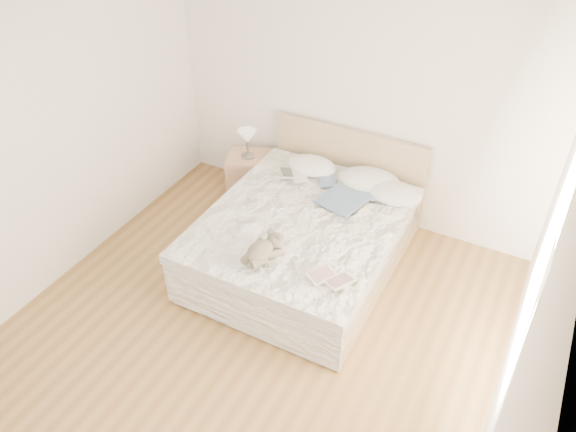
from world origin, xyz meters
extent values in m
cube|color=brown|center=(0.00, 0.00, 0.00)|extent=(4.00, 4.50, 0.00)
cube|color=white|center=(0.00, 0.00, 2.70)|extent=(4.00, 4.50, 0.00)
cube|color=white|center=(0.00, 2.25, 1.35)|extent=(4.00, 0.02, 2.70)
cube|color=white|center=(-2.00, 0.00, 1.35)|extent=(0.02, 4.50, 2.70)
cube|color=white|center=(2.00, 0.00, 1.35)|extent=(0.02, 4.50, 2.70)
cube|color=white|center=(1.99, 0.30, 1.45)|extent=(0.02, 1.30, 1.10)
cube|color=tan|center=(0.00, 1.15, 0.10)|extent=(1.68, 2.08, 0.20)
cube|color=white|center=(0.00, 1.15, 0.35)|extent=(1.60, 2.00, 0.30)
cube|color=white|center=(0.00, 1.10, 0.54)|extent=(1.72, 2.05, 0.10)
cube|color=tan|center=(0.00, 2.19, 0.50)|extent=(1.70, 0.06, 1.00)
cube|color=tan|center=(-1.06, 1.89, 0.28)|extent=(0.55, 0.52, 0.56)
cylinder|color=#514A45|center=(-1.05, 1.86, 0.57)|extent=(0.15, 0.15, 0.02)
cylinder|color=#3D3833|center=(-1.05, 1.86, 0.68)|extent=(0.03, 0.03, 0.20)
cone|color=beige|center=(-1.05, 1.86, 0.81)|extent=(0.23, 0.23, 0.15)
ellipsoid|color=white|center=(-0.30, 1.91, 0.64)|extent=(0.55, 0.39, 0.16)
ellipsoid|color=white|center=(0.33, 1.93, 0.64)|extent=(0.69, 0.54, 0.18)
ellipsoid|color=silver|center=(0.63, 1.84, 0.64)|extent=(0.56, 0.41, 0.16)
cube|color=silver|center=(-0.39, 1.67, 0.63)|extent=(0.37, 0.35, 0.02)
cube|color=beige|center=(0.58, 0.47, 0.63)|extent=(0.39, 0.35, 0.02)
camera|label=1|loc=(1.81, -2.60, 3.77)|focal=35.00mm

